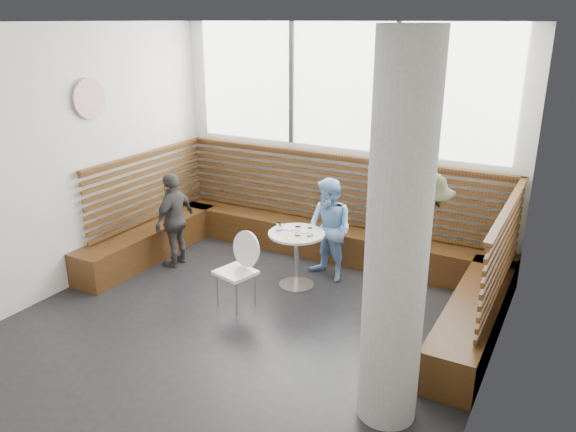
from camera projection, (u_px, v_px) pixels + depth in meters
The scene contains 15 objects.
room at pixel (241, 189), 5.68m from camera, with size 5.00×5.00×3.20m.
booth at pixel (316, 241), 7.54m from camera, with size 5.00×2.50×1.44m.
concrete_column at pixel (398, 241), 4.34m from camera, with size 0.50×0.50×3.20m, color gray.
wall_art at pixel (89, 99), 6.90m from camera, with size 0.50×0.50×0.03m, color white.
cafe_table at pixel (297, 248), 7.01m from camera, with size 0.71×0.71×0.73m.
cafe_chair at pixel (239, 264), 6.55m from camera, with size 0.43×0.42×0.90m.
adult_man at pixel (419, 249), 6.08m from camera, with size 1.12×0.65×1.74m, color #444830.
child_back at pixel (329, 230), 7.18m from camera, with size 0.65×0.51×1.34m, color #89B6ED.
child_left at pixel (175, 219), 7.61m from camera, with size 0.77×0.32×1.31m, color #423F3C.
plate_near at pixel (289, 228), 7.08m from camera, with size 0.22×0.22×0.02m, color white.
plate_far at pixel (306, 231), 6.98m from camera, with size 0.19×0.19×0.01m, color white.
glass_left at pixel (279, 227), 6.99m from camera, with size 0.07×0.07×0.11m, color white.
glass_mid at pixel (298, 231), 6.83m from camera, with size 0.07×0.07×0.11m, color white.
glass_right at pixel (310, 232), 6.82m from camera, with size 0.06×0.06×0.10m, color white.
menu_card at pixel (292, 239), 6.73m from camera, with size 0.21×0.15×0.00m, color #A5C64C.
Camera 1 is at (3.05, -4.54, 3.22)m, focal length 35.00 mm.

